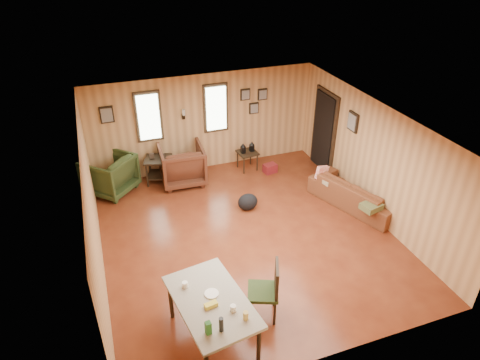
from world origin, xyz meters
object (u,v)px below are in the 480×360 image
object	(u,v)px
recliner_brown	(182,163)
sofa	(356,189)
recliner_green	(109,173)
dining_table	(212,304)
side_table	(247,151)
end_table	(159,166)

from	to	relation	value
recliner_brown	sofa	bearing A→B (deg)	149.15
recliner_green	dining_table	bearing A→B (deg)	56.64
recliner_green	dining_table	size ratio (longest dim) A/B	0.60
recliner_brown	side_table	size ratio (longest dim) A/B	1.40
end_table	recliner_green	bearing A→B (deg)	-177.34
dining_table	end_table	bearing A→B (deg)	80.36
sofa	end_table	world-z (taller)	sofa
recliner_brown	end_table	xyz separation A→B (m)	(-0.52, 0.18, -0.08)
recliner_green	dining_table	xyz separation A→B (m)	(1.03, -4.74, 0.22)
sofa	recliner_green	size ratio (longest dim) A/B	2.08
end_table	dining_table	distance (m)	4.80
sofa	end_table	xyz separation A→B (m)	(-3.84, 2.42, 0.03)
end_table	dining_table	bearing A→B (deg)	-91.13
recliner_green	end_table	xyz separation A→B (m)	(1.12, 0.05, -0.06)
recliner_brown	dining_table	world-z (taller)	recliner_brown
recliner_brown	end_table	distance (m)	0.56
recliner_brown	end_table	size ratio (longest dim) A/B	1.33
end_table	side_table	bearing A→B (deg)	-2.63
sofa	dining_table	bearing A→B (deg)	100.41
sofa	recliner_brown	distance (m)	4.00
end_table	side_table	world-z (taller)	end_table
end_table	dining_table	world-z (taller)	dining_table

